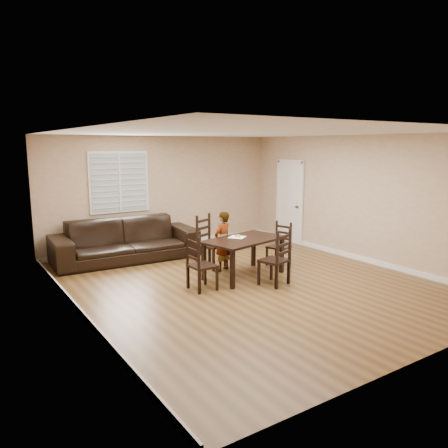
{
  "coord_description": "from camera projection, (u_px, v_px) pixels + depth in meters",
  "views": [
    {
      "loc": [
        -4.55,
        -6.22,
        2.47
      ],
      "look_at": [
        -0.08,
        0.63,
        1.0
      ],
      "focal_mm": 35.0,
      "sensor_mm": 36.0,
      "label": 1
    }
  ],
  "objects": [
    {
      "name": "child",
      "position": [
        223.0,
        241.0,
        8.67
      ],
      "size": [
        0.51,
        0.41,
        1.2
      ],
      "primitive_type": "imported",
      "rotation": [
        0.0,
        0.0,
        3.47
      ],
      "color": "gray",
      "rests_on": "ground"
    },
    {
      "name": "chair_far",
      "position": [
        280.0,
        260.0,
        7.73
      ],
      "size": [
        0.57,
        0.55,
        1.03
      ],
      "rotation": [
        0.0,
        0.0,
        3.44
      ],
      "color": "black",
      "rests_on": "ground"
    },
    {
      "name": "ground",
      "position": [
        246.0,
        282.0,
        8.01
      ],
      "size": [
        7.0,
        7.0,
        0.0
      ],
      "primitive_type": "plane",
      "color": "brown",
      "rests_on": "ground"
    },
    {
      "name": "sofa",
      "position": [
        126.0,
        240.0,
        9.48
      ],
      "size": [
        3.14,
        1.36,
        0.9
      ],
      "primitive_type": "imported",
      "rotation": [
        0.0,
        0.0,
        -0.05
      ],
      "color": "black",
      "rests_on": "ground"
    },
    {
      "name": "chair_near",
      "position": [
        206.0,
        243.0,
        8.98
      ],
      "size": [
        0.63,
        0.61,
        1.09
      ],
      "rotation": [
        0.0,
        0.0,
        0.41
      ],
      "color": "black",
      "rests_on": "ground"
    },
    {
      "name": "donut",
      "position": [
        238.0,
        236.0,
        8.39
      ],
      "size": [
        0.11,
        0.11,
        0.04
      ],
      "color": "#C38746",
      "rests_on": "napkin"
    },
    {
      "name": "room",
      "position": [
        243.0,
        183.0,
        7.86
      ],
      "size": [
        6.04,
        7.04,
        2.72
      ],
      "color": "tan",
      "rests_on": "ground"
    },
    {
      "name": "chair_left",
      "position": [
        196.0,
        266.0,
        7.48
      ],
      "size": [
        0.42,
        0.45,
        0.98
      ],
      "rotation": [
        0.0,
        0.0,
        1.6
      ],
      "color": "black",
      "rests_on": "ground"
    },
    {
      "name": "chair_right",
      "position": [
        282.0,
        245.0,
        9.16
      ],
      "size": [
        0.47,
        0.49,
        0.91
      ],
      "rotation": [
        0.0,
        0.0,
        -1.31
      ],
      "color": "black",
      "rests_on": "ground"
    },
    {
      "name": "dining_table",
      "position": [
        244.0,
        243.0,
        8.27
      ],
      "size": [
        1.73,
        1.21,
        0.74
      ],
      "rotation": [
        0.0,
        0.0,
        0.22
      ],
      "color": "black",
      "rests_on": "ground"
    },
    {
      "name": "napkin",
      "position": [
        237.0,
        237.0,
        8.38
      ],
      "size": [
        0.4,
        0.4,
        0.0
      ],
      "primitive_type": "cube",
      "rotation": [
        0.0,
        0.0,
        0.61
      ],
      "color": "white",
      "rests_on": "dining_table"
    }
  ]
}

